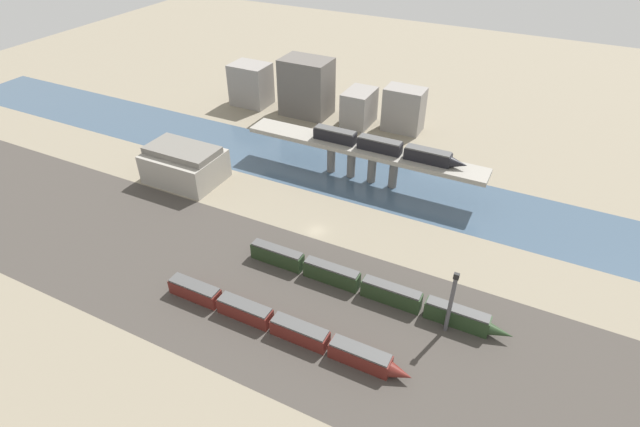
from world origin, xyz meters
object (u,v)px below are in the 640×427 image
(warehouse_building, at_px, (185,164))
(signal_tower, at_px, (451,303))
(train_yard_near, at_px, (279,324))
(train_on_bridge, at_px, (385,146))
(train_yard_mid, at_px, (366,286))

(warehouse_building, relative_size, signal_tower, 1.39)
(signal_tower, bearing_deg, train_yard_near, -152.95)
(train_on_bridge, height_order, train_yard_mid, train_on_bridge)
(train_yard_mid, relative_size, signal_tower, 3.95)
(train_on_bridge, bearing_deg, train_yard_near, -88.66)
(warehouse_building, distance_m, signal_tower, 83.56)
(train_yard_near, height_order, signal_tower, signal_tower)
(train_on_bridge, height_order, warehouse_building, train_on_bridge)
(train_yard_mid, bearing_deg, signal_tower, -7.73)
(warehouse_building, bearing_deg, train_yard_near, -35.17)
(train_on_bridge, bearing_deg, signal_tower, -56.07)
(train_on_bridge, height_order, train_yard_near, train_on_bridge)
(train_yard_mid, height_order, warehouse_building, warehouse_building)
(train_yard_near, bearing_deg, warehouse_building, 144.83)
(train_on_bridge, xyz_separation_m, train_yard_mid, (12.41, -42.20, -9.72))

